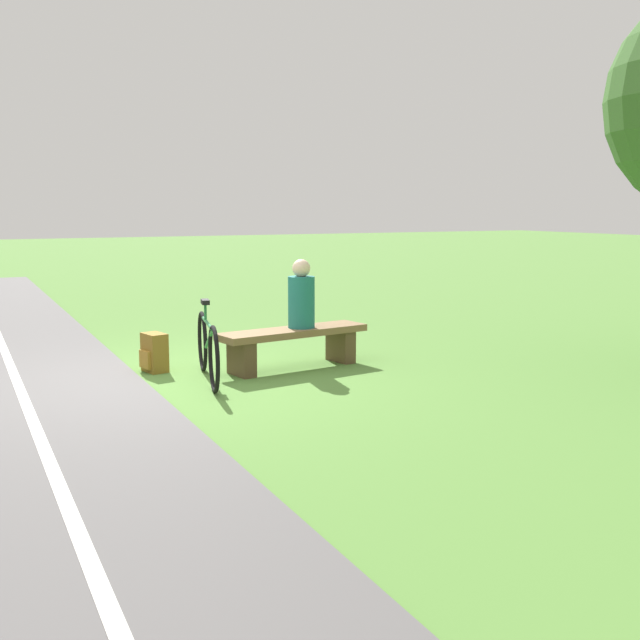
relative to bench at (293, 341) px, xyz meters
The scene contains 7 objects.
ground_plane 1.63m from the bench, ahead, with size 80.00×80.00×0.00m, color #548438.
paved_path 5.09m from the bench, 52.07° to the left, with size 2.51×36.00×0.02m, color #565454.
path_centre_line 5.08m from the bench, 52.07° to the left, with size 0.10×32.00×0.00m, color silver.
bench is the anchor object (origin of this frame).
person_seated 0.51m from the bench, behind, with size 0.35×0.35×0.80m.
bicycle 1.13m from the bench, ahead, with size 0.43×1.76×0.87m.
backpack 1.60m from the bench, 19.88° to the right, with size 0.29×0.35×0.45m.
Camera 1 is at (2.22, 8.19, 1.88)m, focal length 44.09 mm.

